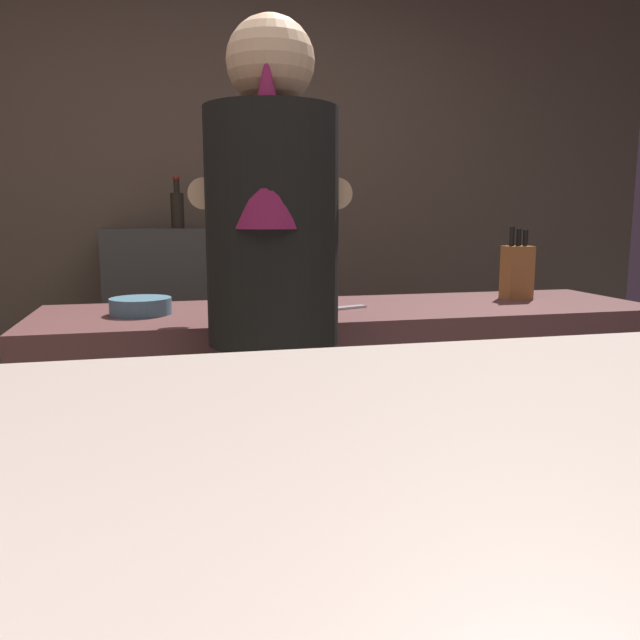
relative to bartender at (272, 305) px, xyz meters
The scene contains 11 objects.
wall_back 1.93m from the bartender, 89.83° to the left, with size 5.20×0.10×2.70m, color brown.
prep_counter 0.78m from the bartender, 51.96° to the left, with size 2.10×0.60×0.89m, color brown.
back_shelf 1.67m from the bartender, 93.98° to the left, with size 0.90×0.36×1.15m, color #3D3E3A.
bartender is the anchor object (origin of this frame).
knife_block 1.14m from the bartender, 26.84° to the left, with size 0.10×0.08×0.27m.
mixing_bowl 0.58m from the bartender, 127.32° to the left, with size 0.19×0.19×0.05m, color slate.
chefs_knife 0.50m from the bartender, 55.21° to the left, with size 0.24×0.03×0.01m, color silver.
bottle_olive_oil 1.64m from the bartender, 80.69° to the left, with size 0.07×0.07×0.21m.
bottle_vinegar 1.62m from the bartender, 97.27° to the left, with size 0.06×0.06×0.25m.
bottle_soy 1.56m from the bartender, 89.30° to the left, with size 0.06×0.06×0.18m.
bottle_hot_sauce 1.70m from the bartender, 82.92° to the left, with size 0.07×0.07×0.19m.
Camera 1 is at (-0.27, -1.31, 1.21)m, focal length 35.52 mm.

